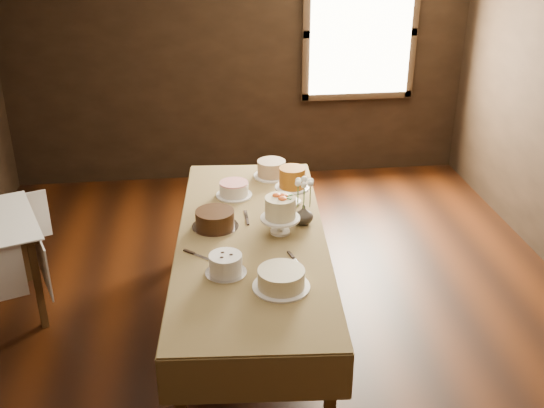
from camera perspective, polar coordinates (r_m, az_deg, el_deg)
The scene contains 17 objects.
floor at distance 4.92m, azimuth 0.29°, elevation -11.06°, with size 5.00×6.00×0.01m, color black.
wall_back at distance 7.10m, azimuth -2.87°, elevation 13.06°, with size 5.00×0.02×2.80m, color black.
window at distance 7.21m, azimuth 7.84°, elevation 14.69°, with size 1.10×0.05×1.30m, color #FFEABF.
display_table at distance 4.51m, azimuth -1.81°, elevation -3.45°, with size 1.22×2.67×0.80m.
cake_speckled at distance 5.40m, azimuth -0.06°, elevation 3.10°, with size 0.33×0.33×0.14m.
cake_lattice at distance 5.06m, azimuth -3.37°, elevation 1.24°, with size 0.29×0.29×0.11m.
cake_caramel at distance 4.90m, azimuth 1.78°, elevation 1.47°, with size 0.26×0.26×0.30m.
cake_chocolate at distance 4.57m, azimuth -5.04°, elevation -1.39°, with size 0.39×0.39×0.13m.
cake_flowers at distance 4.46m, azimuth 0.73°, elevation -1.16°, with size 0.30×0.30×0.28m.
cake_swirl at distance 4.02m, azimuth -4.11°, elevation -5.39°, with size 0.29×0.29×0.13m.
cake_cream at distance 3.88m, azimuth 0.82°, elevation -6.65°, with size 0.39×0.39×0.12m.
cake_server_b at distance 4.14m, azimuth 2.34°, elevation -5.30°, with size 0.24×0.03×0.01m, color silver.
cake_server_c at distance 4.76m, azimuth -2.30°, elevation -0.96°, with size 0.24×0.03×0.01m, color silver.
cake_server_d at distance 4.76m, azimuth 1.20°, elevation -0.96°, with size 0.24×0.03×0.01m, color silver.
cake_server_e at distance 4.24m, azimuth -6.08°, elevation -4.69°, with size 0.24×0.03×0.01m, color silver.
flower_vase at distance 4.61m, azimuth 2.80°, elevation -0.94°, with size 0.14×0.14×0.14m, color #2D2823.
flower_bouquet at distance 4.53m, azimuth 2.86°, elevation 1.23°, with size 0.14×0.14×0.20m, color white, non-canonical shape.
Camera 1 is at (-0.51, -3.91, 2.93)m, focal length 42.71 mm.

